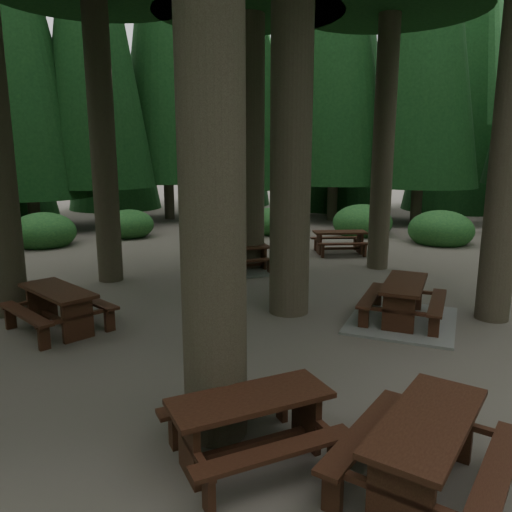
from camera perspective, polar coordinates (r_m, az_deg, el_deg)
ground at (r=10.23m, az=0.86°, el=-7.44°), size 80.00×80.00×0.00m
picnic_table_a at (r=10.54m, az=16.45°, el=-5.70°), size 3.17×3.04×0.83m
picnic_table_b at (r=10.31m, az=-21.67°, el=-4.98°), size 1.89×2.17×0.82m
picnic_table_c at (r=14.29m, az=-1.73°, el=-0.82°), size 2.50×2.24×0.72m
picnic_table_d at (r=16.92m, az=9.55°, el=1.95°), size 2.21×2.08×0.75m
picnic_table_e at (r=5.55m, az=18.89°, el=-19.60°), size 2.36×2.15×0.83m
picnic_table_f at (r=5.79m, az=-0.60°, el=-17.98°), size 1.98×1.69×0.77m
shrub_ring at (r=11.08m, az=1.64°, el=-3.74°), size 23.86×24.64×1.49m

